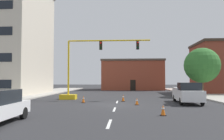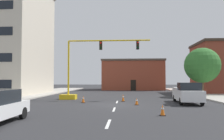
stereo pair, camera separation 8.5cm
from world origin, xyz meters
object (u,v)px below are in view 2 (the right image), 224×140
traffic_cone_roadside_a (137,101)px  traffic_cone_roadside_d (123,98)px  pickup_truck_white (187,93)px  traffic_cone_roadside_b (163,110)px  traffic_cone_roadside_c (83,99)px  traffic_signal_gantry (80,79)px  tree_right_mid (202,65)px

traffic_cone_roadside_a → traffic_cone_roadside_d: bearing=111.8°
pickup_truck_white → traffic_cone_roadside_b: (-3.55, -7.46, -0.63)m
traffic_cone_roadside_c → pickup_truck_white: bearing=0.5°
traffic_cone_roadside_c → traffic_cone_roadside_a: bearing=-17.1°
pickup_truck_white → traffic_cone_roadside_d: size_ratio=7.32×
traffic_signal_gantry → pickup_truck_white: bearing=-17.8°
traffic_cone_roadside_b → pickup_truck_white: bearing=64.6°
tree_right_mid → pickup_truck_white: size_ratio=1.18×
traffic_signal_gantry → pickup_truck_white: size_ratio=1.86×
traffic_signal_gantry → traffic_cone_roadside_c: 4.29m
traffic_signal_gantry → pickup_truck_white: 11.73m
traffic_signal_gantry → traffic_cone_roadside_d: bearing=-22.9°
tree_right_mid → traffic_cone_roadside_c: size_ratio=9.60×
traffic_signal_gantry → traffic_cone_roadside_a: traffic_signal_gantry is taller
tree_right_mid → traffic_cone_roadside_a: size_ratio=10.13×
traffic_signal_gantry → pickup_truck_white: (11.09, -3.56, -1.34)m
traffic_signal_gantry → traffic_cone_roadside_c: (1.07, -3.65, -1.98)m
pickup_truck_white → traffic_cone_roadside_c: bearing=-179.5°
traffic_signal_gantry → pickup_truck_white: traffic_signal_gantry is taller
traffic_cone_roadside_b → traffic_signal_gantry: bearing=124.4°
traffic_cone_roadside_a → traffic_cone_roadside_d: traffic_cone_roadside_d is taller
tree_right_mid → traffic_cone_roadside_d: tree_right_mid is taller
pickup_truck_white → traffic_cone_roadside_d: 6.35m
traffic_cone_roadside_b → traffic_cone_roadside_d: bearing=106.2°
pickup_truck_white → traffic_cone_roadside_c: 10.05m
pickup_truck_white → traffic_cone_roadside_d: (-6.15, 1.47, -0.60)m
traffic_cone_roadside_b → traffic_cone_roadside_c: size_ratio=1.04×
pickup_truck_white → traffic_cone_roadside_d: pickup_truck_white is taller
tree_right_mid → traffic_cone_roadside_c: 17.30m
pickup_truck_white → traffic_cone_roadside_b: pickup_truck_white is taller
traffic_cone_roadside_d → traffic_signal_gantry: bearing=157.1°
traffic_cone_roadside_d → traffic_cone_roadside_b: bearing=-73.8°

